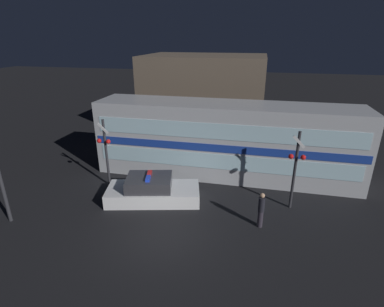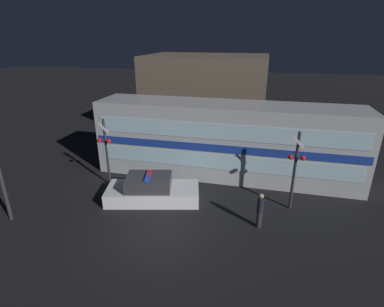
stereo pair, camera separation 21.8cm
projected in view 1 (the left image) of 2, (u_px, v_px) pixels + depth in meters
ground_plane at (163, 233)px, 12.31m from camera, size 120.00×120.00×0.00m
train at (226, 140)px, 16.86m from camera, size 14.53×2.83×4.17m
police_car at (152, 191)px, 14.63m from camera, size 4.78×2.85×1.37m
pedestrian at (261, 210)px, 12.46m from camera, size 0.27×0.27×1.60m
crossing_signal_near at (295, 167)px, 13.37m from camera, size 0.74×0.32×3.76m
crossing_signal_far at (106, 150)px, 15.49m from camera, size 0.74×0.32×3.68m
building_left at (205, 96)px, 23.88m from camera, size 9.18×6.34×6.21m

